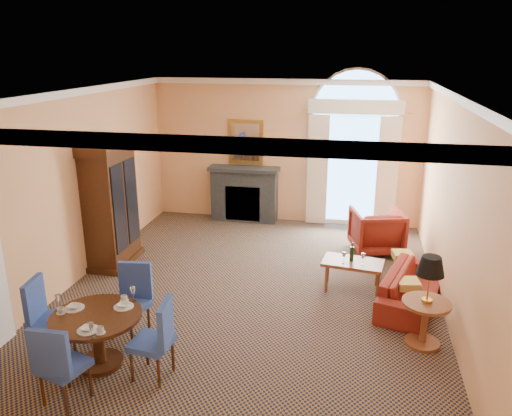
% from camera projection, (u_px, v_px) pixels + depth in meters
% --- Properties ---
extents(ground, '(7.50, 7.50, 0.00)m').
position_uv_depth(ground, '(250.00, 293.00, 8.17)').
color(ground, '#121C3A').
rests_on(ground, ground).
extents(room_envelope, '(6.04, 7.52, 3.45)m').
position_uv_depth(room_envelope, '(257.00, 133.00, 8.03)').
color(room_envelope, '#F8B376').
rests_on(room_envelope, ground).
extents(armoire, '(0.65, 1.15, 2.26)m').
position_uv_depth(armoire, '(111.00, 207.00, 9.00)').
color(armoire, black).
rests_on(armoire, ground).
extents(dining_table, '(1.12, 1.12, 0.90)m').
position_uv_depth(dining_table, '(97.00, 328.00, 6.15)').
color(dining_table, black).
rests_on(dining_table, ground).
extents(dining_chair_north, '(0.56, 0.56, 1.03)m').
position_uv_depth(dining_chair_north, '(132.00, 295.00, 6.85)').
color(dining_chair_north, navy).
rests_on(dining_chair_north, ground).
extents(dining_chair_south, '(0.56, 0.56, 1.03)m').
position_uv_depth(dining_chair_south, '(57.00, 362.00, 5.39)').
color(dining_chair_south, navy).
rests_on(dining_chair_south, ground).
extents(dining_chair_east, '(0.52, 0.51, 1.03)m').
position_uv_depth(dining_chair_east, '(158.00, 335.00, 5.89)').
color(dining_chair_east, navy).
rests_on(dining_chair_east, ground).
extents(dining_chair_west, '(0.58, 0.58, 1.03)m').
position_uv_depth(dining_chair_west, '(43.00, 312.00, 6.39)').
color(dining_chair_west, navy).
rests_on(dining_chair_west, ground).
extents(sofa, '(1.23, 1.99, 0.54)m').
position_uv_depth(sofa, '(412.00, 288.00, 7.73)').
color(sofa, maroon).
rests_on(sofa, ground).
extents(armchair, '(1.13, 1.15, 0.86)m').
position_uv_depth(armchair, '(376.00, 231.00, 9.71)').
color(armchair, maroon).
rests_on(armchair, ground).
extents(coffee_table, '(1.04, 0.67, 0.82)m').
position_uv_depth(coffee_table, '(353.00, 264.00, 8.17)').
color(coffee_table, brown).
rests_on(coffee_table, ground).
extents(side_table, '(0.64, 0.64, 1.25)m').
position_uv_depth(side_table, '(428.00, 291.00, 6.51)').
color(side_table, brown).
rests_on(side_table, ground).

